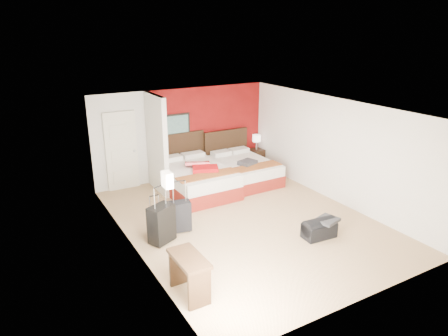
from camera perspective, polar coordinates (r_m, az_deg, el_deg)
ground at (r=9.14m, az=3.00°, el=-7.27°), size 6.50×6.50×0.00m
room_walls at (r=9.27m, az=-9.00°, el=1.26°), size 5.02×6.52×2.50m
red_accent_panel at (r=11.71m, az=-2.36°, el=5.20°), size 3.50×0.04×2.50m
partition_wall at (r=10.47m, az=-9.31°, el=3.29°), size 0.12×1.20×2.50m
entry_door at (r=10.86m, az=-14.06°, el=2.29°), size 0.82×0.06×2.05m
bed_left at (r=10.55m, az=-3.88°, el=-1.65°), size 1.55×2.20×0.65m
bed_right at (r=11.30m, az=2.84°, el=-0.40°), size 1.38×1.95×0.58m
red_suitcase_open at (r=10.38m, az=-3.19°, el=0.24°), size 0.92×1.04×0.11m
jacket_bundle at (r=10.90m, az=3.28°, el=0.76°), size 0.53×0.47×0.11m
nightstand at (r=12.48m, az=4.49°, el=1.38°), size 0.42×0.42×0.55m
table_lamp at (r=12.33m, az=4.54°, el=3.59°), size 0.32×0.32×0.45m
suitcase_black at (r=8.19m, az=-8.67°, el=-7.85°), size 0.59×0.50×0.75m
suitcase_charcoal at (r=8.59m, az=-6.10°, el=-6.83°), size 0.47×0.34×0.63m
suitcase_navy at (r=8.62m, az=-9.50°, el=-7.58°), size 0.33×0.21×0.45m
duffel_bag at (r=8.59m, az=13.08°, el=-8.33°), size 0.69×0.40×0.34m
jacket_draped at (r=8.57m, az=14.15°, el=-7.02°), size 0.53×0.48×0.06m
desk at (r=6.67m, az=-4.83°, el=-14.74°), size 0.42×0.83×0.69m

